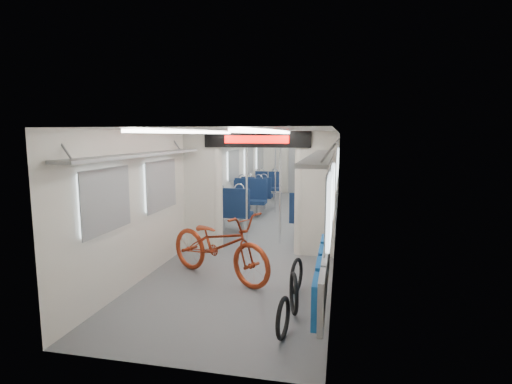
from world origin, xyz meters
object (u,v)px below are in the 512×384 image
Objects in this scene: flip_bench at (323,274)px; stanchion_far_right at (299,174)px; bike_hoop_a at (283,320)px; bike_hoop_c at (296,277)px; bike_hoop_b at (294,295)px; stanchion_near_left at (247,187)px; stanchion_far_left at (275,173)px; seat_bay_far_right at (322,188)px; seat_bay_near_right at (314,206)px; seat_bay_near_left at (241,201)px; seat_bay_far_left at (263,188)px; bicycle at (219,245)px; stanchion_near_right at (280,189)px.

stanchion_far_right is at bearing 98.55° from flip_bench.
bike_hoop_c is at bearing 89.93° from bike_hoop_a.
flip_bench is 0.93× the size of stanchion_far_right.
flip_bench is 0.91m from bike_hoop_c.
bike_hoop_b is 0.67m from bike_hoop_c.
stanchion_near_left is at bearing 117.20° from bike_hoop_c.
stanchion_far_left reaches higher than bike_hoop_a.
seat_bay_far_right is (-0.07, 8.26, 0.28)m from bike_hoop_b.
stanchion_far_right is (0.69, -0.13, 0.00)m from stanchion_far_left.
seat_bay_far_right is (-0.02, 8.89, 0.31)m from bike_hoop_a.
seat_bay_near_right is at bearing 46.63° from stanchion_near_left.
seat_bay_near_left is (-1.89, 4.30, 0.33)m from bike_hoop_c.
seat_bay_far_left is 0.90× the size of stanchion_far_left.
seat_bay_far_left is at bearing 102.64° from bike_hoop_a.
flip_bench is at bearing -62.17° from bike_hoop_c.
bike_hoop_c is 7.59m from seat_bay_far_right.
stanchion_near_right is (0.62, 2.20, 0.61)m from bicycle.
bike_hoop_c is 0.22× the size of stanchion_far_right.
bike_hoop_b is at bearing -76.08° from seat_bay_far_left.
seat_bay_near_left is at bearing 126.09° from stanchion_near_right.
flip_bench is 0.49m from bike_hoop_b.
bike_hoop_b is 0.23× the size of stanchion_far_left.
flip_bench is at bearing -84.96° from seat_bay_near_right.
flip_bench is 8.34m from seat_bay_far_right.
seat_bay_far_left is (-2.29, 7.88, -0.04)m from flip_bench.
stanchion_far_right reaches higher than bike_hoop_b.
stanchion_near_left reaches higher than seat_bay_near_left.
stanchion_far_left is at bearing 100.05° from bike_hoop_a.
seat_bay_near_left reaches higher than flip_bench.
bike_hoop_c is 0.24× the size of seat_bay_near_right.
seat_bay_near_right is 3.65m from seat_bay_far_left.
stanchion_far_left is at bearing 123.74° from seat_bay_near_right.
stanchion_far_right is (-0.58, 5.74, 0.92)m from bike_hoop_c.
flip_bench is 0.93× the size of stanchion_near_right.
bike_hoop_a is at bearing -93.82° from bike_hoop_b.
stanchion_near_right is at bearing -90.88° from stanchion_far_right.
seat_bay_far_left is at bearing 96.98° from stanchion_near_left.
stanchion_far_left is (-0.64, 3.31, 0.00)m from stanchion_near_right.
seat_bay_near_right is at bearing -56.26° from stanchion_far_left.
bike_hoop_b is (-0.35, 0.07, -0.33)m from flip_bench.
bike_hoop_a is 7.13m from stanchion_far_right.
seat_bay_near_right is 1.92m from stanchion_far_right.
seat_bay_far_left is at bearing 133.26° from stanchion_far_right.
seat_bay_near_right is at bearing -90.00° from seat_bay_far_right.
bicycle is 7.33m from seat_bay_far_right.
stanchion_near_right is at bearing -74.55° from seat_bay_far_left.
bicycle reaches higher than seat_bay_far_right.
bicycle is 2.11m from bike_hoop_a.
seat_bay_near_left is at bearing 171.01° from seat_bay_near_right.
stanchion_near_right is 1.00× the size of stanchion_far_right.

